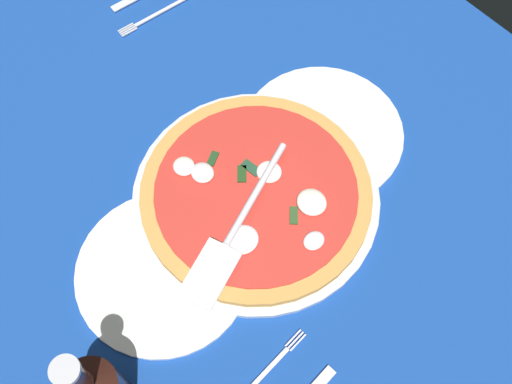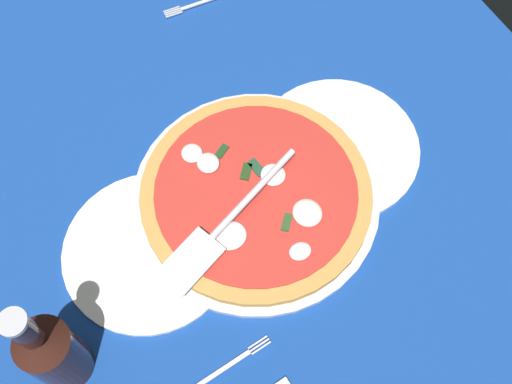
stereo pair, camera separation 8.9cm
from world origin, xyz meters
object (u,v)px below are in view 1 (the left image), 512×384
Objects in this scene: dinner_plate_right at (163,271)px; pizza at (256,193)px; dinner_plate_left at (323,133)px; pizza_server at (236,227)px.

pizza is (-17.20, -0.22, 1.53)cm from dinner_plate_right.
pizza reaches higher than dinner_plate_left.
dinner_plate_right is at bearing 3.58° from dinner_plate_left.
pizza_server is at bearing 26.31° from pizza.
dinner_plate_right is at bearing 0.73° from pizza.
pizza_server is (-10.96, 2.86, 3.96)cm from dinner_plate_right.
pizza is at bearing 6.80° from dinner_plate_left.
dinner_plate_right is 12.00cm from pizza_server.
pizza_server reaches higher than dinner_plate_left.
pizza_server is (6.23, 3.08, 2.44)cm from pizza.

